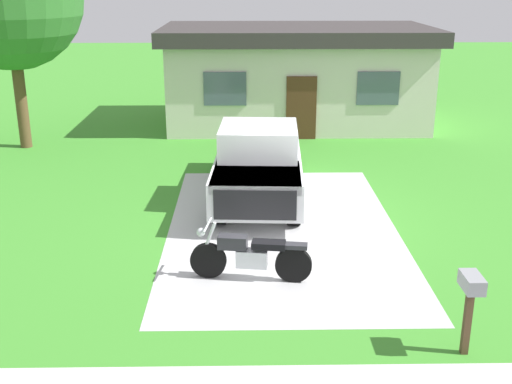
{
  "coord_description": "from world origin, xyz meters",
  "views": [
    {
      "loc": [
        -0.8,
        -12.85,
        5.26
      ],
      "look_at": [
        -0.58,
        -0.11,
        0.9
      ],
      "focal_mm": 44.8,
      "sensor_mm": 36.0,
      "label": 1
    }
  ],
  "objects_px": {
    "motorcycle": "(250,255)",
    "mailbox": "(471,293)",
    "neighbor_house": "(296,74)",
    "pickup_truck": "(259,159)"
  },
  "relations": [
    {
      "from": "motorcycle",
      "to": "mailbox",
      "type": "bearing_deg",
      "value": -38.15
    },
    {
      "from": "motorcycle",
      "to": "neighbor_house",
      "type": "relative_size",
      "value": 0.23
    },
    {
      "from": "pickup_truck",
      "to": "mailbox",
      "type": "relative_size",
      "value": 4.54
    },
    {
      "from": "pickup_truck",
      "to": "motorcycle",
      "type": "bearing_deg",
      "value": -93.35
    },
    {
      "from": "motorcycle",
      "to": "neighbor_house",
      "type": "height_order",
      "value": "neighbor_house"
    },
    {
      "from": "pickup_truck",
      "to": "neighbor_house",
      "type": "relative_size",
      "value": 0.6
    },
    {
      "from": "pickup_truck",
      "to": "neighbor_house",
      "type": "height_order",
      "value": "neighbor_house"
    },
    {
      "from": "pickup_truck",
      "to": "mailbox",
      "type": "distance_m",
      "value": 7.59
    },
    {
      "from": "pickup_truck",
      "to": "neighbor_house",
      "type": "distance_m",
      "value": 8.52
    },
    {
      "from": "motorcycle",
      "to": "neighbor_house",
      "type": "xyz_separation_m",
      "value": [
        1.8,
        12.93,
        1.32
      ]
    }
  ]
}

